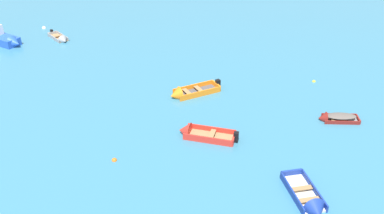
{
  "coord_description": "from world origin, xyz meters",
  "views": [
    {
      "loc": [
        2.14,
        -5.39,
        16.28
      ],
      "look_at": [
        0.0,
        22.29,
        0.15
      ],
      "focal_mm": 39.95,
      "sensor_mm": 36.0,
      "label": 1
    }
  ],
  "objects_px": {
    "mooring_buoy_between_boats_left": "(314,82)",
    "rowboat_maroon_near_left": "(334,118)",
    "motor_launch_blue_back_row_center": "(0,37)",
    "rowboat_grey_back_row_right": "(61,39)",
    "mooring_buoy_far_field": "(44,28)",
    "mooring_buoy_trailing": "(114,160)",
    "rowboat_deep_blue_midfield_right": "(310,203)",
    "rowboat_red_cluster_inner": "(197,133)",
    "rowboat_orange_near_camera": "(186,93)"
  },
  "relations": [
    {
      "from": "motor_launch_blue_back_row_center",
      "to": "rowboat_deep_blue_midfield_right",
      "type": "xyz_separation_m",
      "value": [
        27.79,
        -21.81,
        -0.39
      ]
    },
    {
      "from": "rowboat_deep_blue_midfield_right",
      "to": "mooring_buoy_far_field",
      "type": "xyz_separation_m",
      "value": [
        -25.02,
        26.38,
        -0.2
      ]
    },
    {
      "from": "rowboat_grey_back_row_right",
      "to": "rowboat_red_cluster_inner",
      "type": "height_order",
      "value": "rowboat_red_cluster_inner"
    },
    {
      "from": "mooring_buoy_between_boats_left",
      "to": "rowboat_maroon_near_left",
      "type": "bearing_deg",
      "value": -86.84
    },
    {
      "from": "motor_launch_blue_back_row_center",
      "to": "rowboat_maroon_near_left",
      "type": "bearing_deg",
      "value": -22.42
    },
    {
      "from": "rowboat_orange_near_camera",
      "to": "rowboat_red_cluster_inner",
      "type": "bearing_deg",
      "value": -77.56
    },
    {
      "from": "rowboat_grey_back_row_right",
      "to": "mooring_buoy_far_field",
      "type": "height_order",
      "value": "rowboat_grey_back_row_right"
    },
    {
      "from": "rowboat_maroon_near_left",
      "to": "mooring_buoy_trailing",
      "type": "xyz_separation_m",
      "value": [
        -14.64,
        -5.87,
        -0.22
      ]
    },
    {
      "from": "rowboat_orange_near_camera",
      "to": "rowboat_red_cluster_inner",
      "type": "distance_m",
      "value": 5.78
    },
    {
      "from": "motor_launch_blue_back_row_center",
      "to": "rowboat_deep_blue_midfield_right",
      "type": "height_order",
      "value": "motor_launch_blue_back_row_center"
    },
    {
      "from": "motor_launch_blue_back_row_center",
      "to": "mooring_buoy_trailing",
      "type": "relative_size",
      "value": 17.92
    },
    {
      "from": "mooring_buoy_trailing",
      "to": "rowboat_maroon_near_left",
      "type": "bearing_deg",
      "value": 21.86
    },
    {
      "from": "rowboat_deep_blue_midfield_right",
      "to": "mooring_buoy_between_boats_left",
      "type": "distance_m",
      "value": 15.5
    },
    {
      "from": "rowboat_maroon_near_left",
      "to": "mooring_buoy_far_field",
      "type": "xyz_separation_m",
      "value": [
        -28.11,
        17.31,
        -0.22
      ]
    },
    {
      "from": "rowboat_grey_back_row_right",
      "to": "motor_launch_blue_back_row_center",
      "type": "relative_size",
      "value": 0.51
    },
    {
      "from": "rowboat_red_cluster_inner",
      "to": "motor_launch_blue_back_row_center",
      "type": "xyz_separation_m",
      "value": [
        -21.21,
        15.48,
        0.37
      ]
    },
    {
      "from": "rowboat_red_cluster_inner",
      "to": "rowboat_deep_blue_midfield_right",
      "type": "xyz_separation_m",
      "value": [
        6.57,
        -6.33,
        -0.02
      ]
    },
    {
      "from": "rowboat_red_cluster_inner",
      "to": "mooring_buoy_far_field",
      "type": "height_order",
      "value": "rowboat_red_cluster_inner"
    },
    {
      "from": "rowboat_maroon_near_left",
      "to": "mooring_buoy_far_field",
      "type": "distance_m",
      "value": 33.02
    },
    {
      "from": "rowboat_orange_near_camera",
      "to": "mooring_buoy_between_boats_left",
      "type": "xyz_separation_m",
      "value": [
        10.57,
        3.28,
        -0.22
      ]
    },
    {
      "from": "rowboat_maroon_near_left",
      "to": "mooring_buoy_far_field",
      "type": "height_order",
      "value": "rowboat_maroon_near_left"
    },
    {
      "from": "rowboat_maroon_near_left",
      "to": "rowboat_deep_blue_midfield_right",
      "type": "xyz_separation_m",
      "value": [
        -3.09,
        -9.07,
        -0.02
      ]
    },
    {
      "from": "rowboat_orange_near_camera",
      "to": "motor_launch_blue_back_row_center",
      "type": "height_order",
      "value": "motor_launch_blue_back_row_center"
    },
    {
      "from": "rowboat_maroon_near_left",
      "to": "motor_launch_blue_back_row_center",
      "type": "height_order",
      "value": "motor_launch_blue_back_row_center"
    },
    {
      "from": "rowboat_deep_blue_midfield_right",
      "to": "mooring_buoy_trailing",
      "type": "relative_size",
      "value": 12.02
    },
    {
      "from": "rowboat_red_cluster_inner",
      "to": "mooring_buoy_trailing",
      "type": "relative_size",
      "value": 12.62
    },
    {
      "from": "mooring_buoy_trailing",
      "to": "rowboat_red_cluster_inner",
      "type": "bearing_deg",
      "value": 32.22
    },
    {
      "from": "rowboat_red_cluster_inner",
      "to": "rowboat_deep_blue_midfield_right",
      "type": "height_order",
      "value": "rowboat_red_cluster_inner"
    },
    {
      "from": "rowboat_orange_near_camera",
      "to": "rowboat_deep_blue_midfield_right",
      "type": "xyz_separation_m",
      "value": [
        7.82,
        -11.98,
        -0.02
      ]
    },
    {
      "from": "rowboat_orange_near_camera",
      "to": "mooring_buoy_between_boats_left",
      "type": "height_order",
      "value": "rowboat_orange_near_camera"
    },
    {
      "from": "rowboat_deep_blue_midfield_right",
      "to": "rowboat_orange_near_camera",
      "type": "bearing_deg",
      "value": 123.14
    },
    {
      "from": "motor_launch_blue_back_row_center",
      "to": "mooring_buoy_far_field",
      "type": "bearing_deg",
      "value": 58.84
    },
    {
      "from": "rowboat_red_cluster_inner",
      "to": "mooring_buoy_between_boats_left",
      "type": "distance_m",
      "value": 12.91
    },
    {
      "from": "mooring_buoy_trailing",
      "to": "mooring_buoy_between_boats_left",
      "type": "xyz_separation_m",
      "value": [
        14.3,
        12.06,
        0.0
      ]
    },
    {
      "from": "rowboat_grey_back_row_right",
      "to": "rowboat_maroon_near_left",
      "type": "height_order",
      "value": "rowboat_grey_back_row_right"
    },
    {
      "from": "rowboat_orange_near_camera",
      "to": "mooring_buoy_far_field",
      "type": "height_order",
      "value": "rowboat_orange_near_camera"
    },
    {
      "from": "rowboat_red_cluster_inner",
      "to": "rowboat_maroon_near_left",
      "type": "bearing_deg",
      "value": 15.82
    },
    {
      "from": "rowboat_grey_back_row_right",
      "to": "mooring_buoy_trailing",
      "type": "relative_size",
      "value": 9.06
    },
    {
      "from": "rowboat_orange_near_camera",
      "to": "rowboat_red_cluster_inner",
      "type": "xyz_separation_m",
      "value": [
        1.25,
        -5.65,
        -0.0
      ]
    },
    {
      "from": "rowboat_red_cluster_inner",
      "to": "motor_launch_blue_back_row_center",
      "type": "relative_size",
      "value": 0.7
    },
    {
      "from": "mooring_buoy_trailing",
      "to": "rowboat_grey_back_row_right",
      "type": "bearing_deg",
      "value": 117.57
    },
    {
      "from": "rowboat_grey_back_row_right",
      "to": "mooring_buoy_between_boats_left",
      "type": "height_order",
      "value": "rowboat_grey_back_row_right"
    },
    {
      "from": "mooring_buoy_far_field",
      "to": "mooring_buoy_trailing",
      "type": "xyz_separation_m",
      "value": [
        13.48,
        -23.18,
        0.0
      ]
    },
    {
      "from": "rowboat_grey_back_row_right",
      "to": "rowboat_orange_near_camera",
      "type": "bearing_deg",
      "value": -37.89
    },
    {
      "from": "mooring_buoy_far_field",
      "to": "mooring_buoy_between_boats_left",
      "type": "relative_size",
      "value": 1.49
    },
    {
      "from": "rowboat_grey_back_row_right",
      "to": "rowboat_maroon_near_left",
      "type": "distance_m",
      "value": 28.48
    },
    {
      "from": "motor_launch_blue_back_row_center",
      "to": "rowboat_deep_blue_midfield_right",
      "type": "bearing_deg",
      "value": -38.12
    },
    {
      "from": "mooring_buoy_far_field",
      "to": "rowboat_red_cluster_inner",
      "type": "bearing_deg",
      "value": -47.38
    },
    {
      "from": "rowboat_deep_blue_midfield_right",
      "to": "mooring_buoy_between_boats_left",
      "type": "relative_size",
      "value": 13.62
    },
    {
      "from": "rowboat_maroon_near_left",
      "to": "mooring_buoy_between_boats_left",
      "type": "xyz_separation_m",
      "value": [
        -0.34,
        6.19,
        -0.22
      ]
    }
  ]
}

